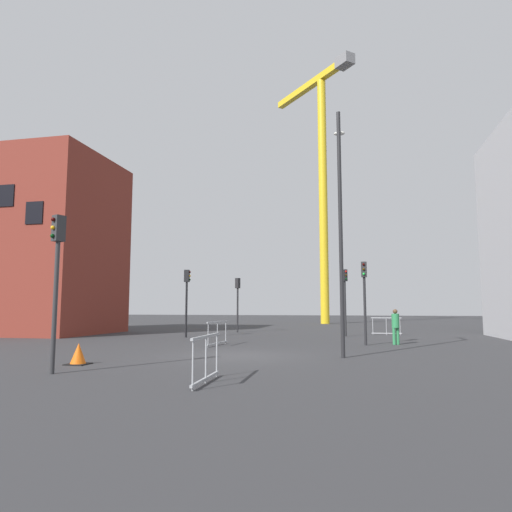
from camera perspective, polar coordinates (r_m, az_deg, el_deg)
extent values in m
plane|color=#333335|center=(16.79, -2.31, -12.20)|extent=(160.00, 160.00, 0.00)
cube|color=maroon|center=(33.90, -25.69, 1.15)|extent=(9.80, 7.84, 11.51)
cube|color=black|center=(30.66, -28.55, 6.57)|extent=(1.10, 0.06, 1.30)
cube|color=black|center=(29.22, -25.73, 4.84)|extent=(1.10, 0.06, 1.30)
cylinder|color=yellow|center=(49.59, 8.30, 7.01)|extent=(0.90, 0.90, 26.19)
cube|color=yellow|center=(55.79, 6.63, 20.20)|extent=(8.61, 9.46, 0.70)
cube|color=slate|center=(51.67, 10.92, 22.57)|extent=(2.10, 2.14, 1.10)
cylinder|color=#232326|center=(16.42, 10.42, 3.01)|extent=(0.14, 0.14, 8.71)
cube|color=#232326|center=(18.43, 10.20, 15.72)|extent=(0.12, 1.78, 0.10)
ellipsoid|color=silver|center=(19.26, 10.26, 14.68)|extent=(0.44, 0.24, 0.16)
cylinder|color=#232326|center=(21.68, 13.32, -6.62)|extent=(0.12, 0.12, 3.09)
cube|color=#232326|center=(21.75, 13.20, -1.63)|extent=(0.26, 0.30, 0.70)
sphere|color=#390605|center=(21.59, 13.15, -1.01)|extent=(0.11, 0.11, 0.11)
sphere|color=#3C2905|center=(21.57, 13.16, -1.59)|extent=(0.11, 0.11, 0.11)
sphere|color=green|center=(21.56, 13.18, -2.17)|extent=(0.11, 0.11, 0.11)
cylinder|color=#232326|center=(27.95, 10.97, -6.40)|extent=(0.12, 0.12, 3.25)
cube|color=#232326|center=(28.01, 10.89, -2.36)|extent=(0.35, 0.36, 0.70)
sphere|color=red|center=(27.88, 11.06, -1.89)|extent=(0.11, 0.11, 0.11)
sphere|color=#3C2905|center=(27.86, 11.07, -2.34)|extent=(0.11, 0.11, 0.11)
sphere|color=#07330F|center=(27.85, 11.08, -2.79)|extent=(0.11, 0.11, 0.11)
cylinder|color=#2D2D30|center=(13.27, -23.59, -5.76)|extent=(0.12, 0.12, 3.46)
cube|color=#2D2D30|center=(13.43, -23.20, 3.14)|extent=(0.33, 0.35, 0.70)
sphere|color=#390605|center=(13.37, -23.79, 4.16)|extent=(0.11, 0.11, 0.11)
sphere|color=#F2A514|center=(13.34, -23.83, 3.23)|extent=(0.11, 0.11, 0.11)
sphere|color=#07330F|center=(13.31, -23.87, 2.30)|extent=(0.11, 0.11, 0.11)
cylinder|color=#232326|center=(31.83, -2.29, -6.70)|extent=(0.12, 0.12, 3.01)
cube|color=#232326|center=(31.87, -2.28, -3.37)|extent=(0.36, 0.34, 0.70)
sphere|color=#390605|center=(32.00, -2.51, -2.99)|extent=(0.11, 0.11, 0.11)
sphere|color=#F2A514|center=(31.99, -2.51, -3.38)|extent=(0.11, 0.11, 0.11)
sphere|color=#07330F|center=(31.98, -2.52, -3.78)|extent=(0.11, 0.11, 0.11)
cylinder|color=black|center=(26.87, -8.61, -6.55)|extent=(0.12, 0.12, 3.15)
cube|color=black|center=(26.92, -8.54, -2.45)|extent=(0.30, 0.26, 0.70)
sphere|color=#390605|center=(26.89, -8.17, -1.98)|extent=(0.11, 0.11, 0.11)
sphere|color=#F2A514|center=(26.88, -8.18, -2.45)|extent=(0.11, 0.11, 0.11)
sphere|color=#07330F|center=(26.86, -8.19, -2.92)|extent=(0.11, 0.11, 0.11)
cylinder|color=#2D844C|center=(22.51, 17.12, -9.45)|extent=(0.14, 0.14, 0.77)
cylinder|color=#2D844C|center=(22.39, 16.70, -9.48)|extent=(0.14, 0.14, 0.77)
cylinder|color=#2D844C|center=(22.42, 16.85, -7.66)|extent=(0.34, 0.34, 0.64)
sphere|color=brown|center=(22.41, 16.82, -6.58)|extent=(0.21, 0.21, 0.21)
cube|color=#9EA0A5|center=(21.09, -4.78, -8.12)|extent=(0.25, 2.41, 0.06)
cube|color=#9EA0A5|center=(21.15, -4.81, -10.69)|extent=(0.25, 2.41, 0.06)
cylinder|color=#9EA0A5|center=(20.11, -5.94, -9.70)|extent=(0.04, 0.04, 1.05)
cylinder|color=#9EA0A5|center=(21.12, -4.80, -9.54)|extent=(0.04, 0.04, 1.05)
cylinder|color=#9EA0A5|center=(22.13, -3.76, -9.40)|extent=(0.04, 0.04, 1.05)
cube|color=#9EA0A5|center=(10.80, -6.18, -9.85)|extent=(0.15, 2.19, 0.06)
cube|color=#9EA0A5|center=(10.90, -6.24, -14.84)|extent=(0.15, 2.19, 0.06)
cylinder|color=#9EA0A5|center=(9.91, -7.82, -13.20)|extent=(0.04, 0.04, 1.05)
cylinder|color=#9EA0A5|center=(10.85, -6.21, -12.62)|extent=(0.04, 0.04, 1.05)
cylinder|color=#9EA0A5|center=(11.79, -4.87, -12.12)|extent=(0.04, 0.04, 1.05)
cube|color=#9EA0A5|center=(29.95, 15.78, -7.37)|extent=(1.82, 0.08, 0.06)
cube|color=#9EA0A5|center=(29.98, 15.84, -9.18)|extent=(1.82, 0.08, 0.06)
cylinder|color=#9EA0A5|center=(29.91, 14.23, -8.42)|extent=(0.04, 0.04, 1.05)
cylinder|color=#9EA0A5|center=(29.96, 15.81, -8.37)|extent=(0.04, 0.04, 1.05)
cylinder|color=#9EA0A5|center=(30.03, 17.38, -8.31)|extent=(0.04, 0.04, 1.05)
cube|color=black|center=(15.20, -21.15, -12.35)|extent=(0.63, 0.63, 0.03)
cone|color=#E55B0F|center=(15.17, -21.10, -11.21)|extent=(0.48, 0.48, 0.64)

